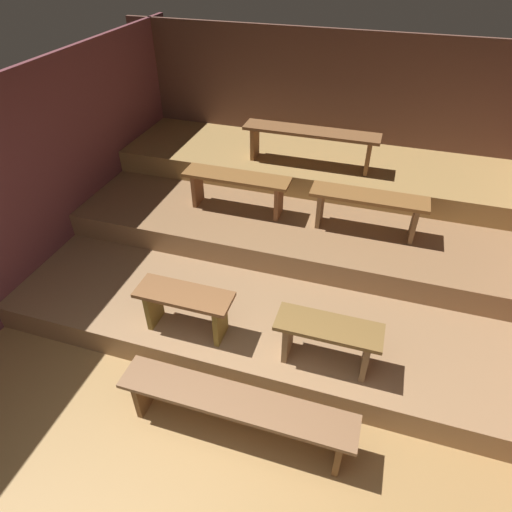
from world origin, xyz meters
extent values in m
cube|color=olive|center=(0.00, 2.59, -0.04)|extent=(6.21, 5.99, 0.08)
cube|color=brown|center=(0.00, 5.22, 1.17)|extent=(6.21, 0.06, 2.33)
cube|color=brown|center=(-2.73, 2.59, 1.17)|extent=(0.06, 5.99, 2.33)
cube|color=#936E4A|center=(0.00, 3.20, 0.14)|extent=(5.41, 3.98, 0.29)
cube|color=olive|center=(0.00, 3.88, 0.43)|extent=(5.41, 2.62, 0.29)
cube|color=#A07C47|center=(0.00, 4.50, 0.72)|extent=(5.41, 1.37, 0.29)
cube|color=brown|center=(0.08, 0.81, 0.45)|extent=(1.95, 0.32, 0.04)
cube|color=brown|center=(-0.77, 0.81, 0.22)|extent=(0.05, 0.26, 0.43)
cube|color=brown|center=(0.94, 0.81, 0.22)|extent=(0.05, 0.26, 0.43)
cube|color=brown|center=(-0.67, 1.54, 0.74)|extent=(0.91, 0.32, 0.04)
cube|color=brown|center=(-1.02, 1.54, 0.50)|extent=(0.05, 0.26, 0.43)
cube|color=brown|center=(-0.32, 1.54, 0.50)|extent=(0.05, 0.26, 0.43)
cube|color=brown|center=(0.67, 1.54, 0.74)|extent=(0.91, 0.32, 0.04)
cube|color=brown|center=(0.32, 1.54, 0.50)|extent=(0.05, 0.26, 0.43)
cube|color=brown|center=(1.02, 1.54, 0.50)|extent=(0.05, 0.26, 0.43)
cube|color=brown|center=(-0.78, 3.33, 1.03)|extent=(1.29, 0.32, 0.04)
cube|color=brown|center=(-1.30, 3.33, 0.79)|extent=(0.05, 0.26, 0.43)
cube|color=brown|center=(-0.25, 3.33, 0.79)|extent=(0.05, 0.26, 0.43)
cube|color=brown|center=(0.78, 3.33, 1.03)|extent=(1.29, 0.32, 0.04)
cube|color=brown|center=(0.25, 3.33, 0.79)|extent=(0.05, 0.26, 0.43)
cube|color=brown|center=(1.30, 3.33, 0.79)|extent=(0.05, 0.26, 0.43)
cube|color=brown|center=(-0.09, 4.24, 1.32)|extent=(1.74, 0.32, 0.04)
cube|color=brown|center=(-0.84, 4.24, 1.08)|extent=(0.05, 0.26, 0.43)
cube|color=brown|center=(0.66, 4.24, 1.08)|extent=(0.05, 0.26, 0.43)
camera|label=1|loc=(0.84, -1.08, 3.49)|focal=30.82mm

